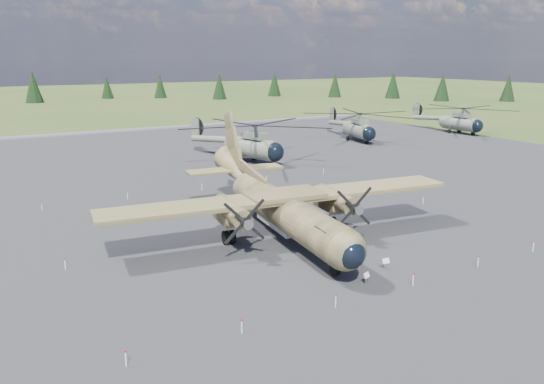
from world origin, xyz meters
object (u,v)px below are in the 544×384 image
transport_plane (279,202)px  helicopter_near (252,136)px  helicopter_mid (359,121)px  helicopter_far (461,115)px

transport_plane → helicopter_near: 29.89m
helicopter_near → helicopter_mid: helicopter_near is taller
transport_plane → helicopter_far: 67.24m
helicopter_mid → helicopter_far: helicopter_mid is taller
helicopter_mid → transport_plane: bearing=-123.8°
helicopter_near → helicopter_mid: 25.38m
helicopter_far → helicopter_near: bearing=-173.8°
transport_plane → helicopter_far: size_ratio=1.27×
transport_plane → helicopter_near: size_ratio=1.09×
transport_plane → helicopter_near: bearing=73.1°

